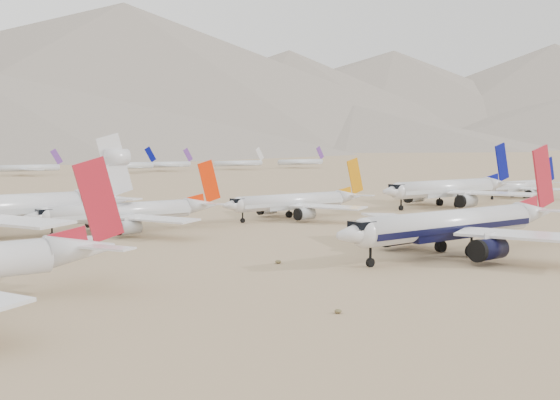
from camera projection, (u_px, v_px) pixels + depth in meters
name	position (u px, v px, depth m)	size (l,w,h in m)	color
ground	(478.00, 256.00, 115.61)	(7000.00, 7000.00, 0.00)	#988058
main_airliner	(459.00, 224.00, 117.80)	(52.11, 50.89, 18.39)	silver
row2_navy_widebody	(450.00, 189.00, 204.39)	(52.33, 51.17, 18.62)	silver
row2_gold_tail	(297.00, 202.00, 172.64)	(41.29, 40.38, 14.70)	silver
row2_orange_tail	(129.00, 212.00, 146.56)	(41.64, 40.73, 14.85)	silver
row2_blue_far	(520.00, 186.00, 237.20)	(38.29, 37.44, 13.61)	silver
foothills	(168.00, 115.00, 1301.25)	(4637.50, 1395.00, 155.00)	slate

